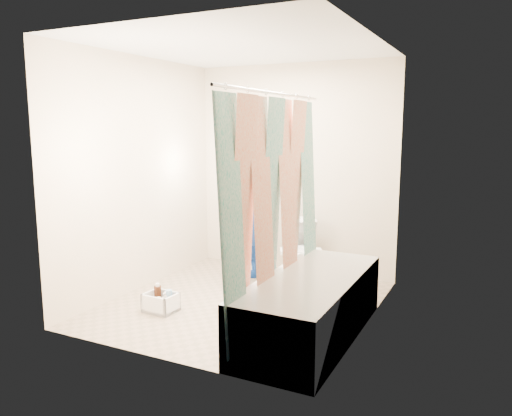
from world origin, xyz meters
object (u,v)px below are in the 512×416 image
at_px(bathtub, 311,305).
at_px(cleaning_caddy, 162,303).
at_px(plumber, 244,207).
at_px(toilet, 300,254).

bearing_deg(bathtub, cleaning_caddy, -176.07).
height_order(plumber, cleaning_caddy, plumber).
xyz_separation_m(bathtub, cleaning_caddy, (-1.42, -0.10, -0.19)).
bearing_deg(cleaning_caddy, plumber, 80.56).
xyz_separation_m(toilet, cleaning_caddy, (-0.87, -1.27, -0.27)).
bearing_deg(plumber, bathtub, 41.00).
bearing_deg(toilet, plumber, 166.82).
height_order(toilet, plumber, plumber).
height_order(bathtub, toilet, toilet).
bearing_deg(bathtub, toilet, 115.04).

